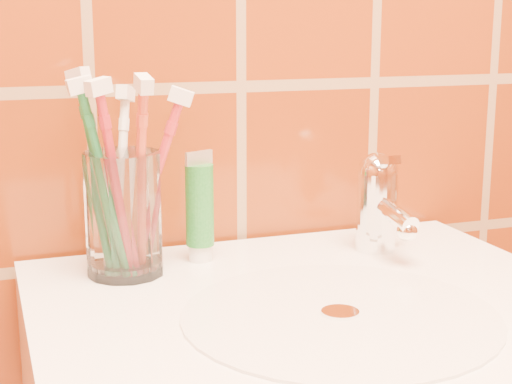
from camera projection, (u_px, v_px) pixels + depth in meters
name	position (u px, v px, depth m)	size (l,w,h in m)	color
glass_tumbler	(124.00, 214.00, 0.84)	(0.08, 0.08, 0.14)	white
toothpaste_tube	(200.00, 210.00, 0.89)	(0.04, 0.03, 0.13)	white
faucet	(379.00, 199.00, 0.93)	(0.05, 0.11, 0.12)	white
toothbrush_0	(140.00, 180.00, 0.82)	(0.03, 0.07, 0.22)	#C04229
toothbrush_1	(154.00, 183.00, 0.85)	(0.08, 0.04, 0.21)	#B2262E
toothbrush_2	(105.00, 182.00, 0.82)	(0.07, 0.03, 0.22)	#217D41
toothbrush_3	(121.00, 180.00, 0.86)	(0.05, 0.06, 0.21)	white
toothbrush_4	(99.00, 175.00, 0.84)	(0.05, 0.06, 0.23)	#217D4B
toothbrush_5	(116.00, 183.00, 0.82)	(0.05, 0.04, 0.22)	#AB2430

